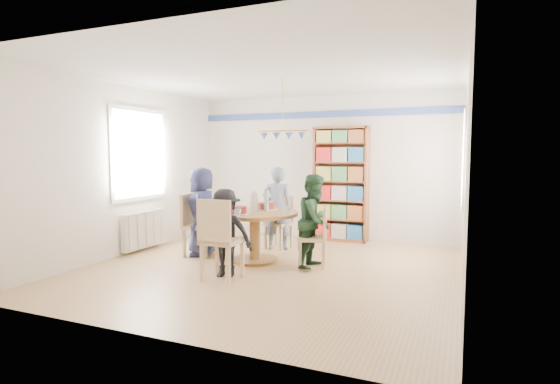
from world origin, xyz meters
The scene contains 14 objects.
ground centered at (0.00, 0.00, 0.00)m, with size 5.00×5.00×0.00m, color tan.
room_shell centered at (-0.26, 0.87, 1.65)m, with size 5.00×5.00×5.00m.
radiator centered at (-2.42, 0.30, 0.35)m, with size 0.12×1.00×0.60m.
dining_table centered at (-0.37, 0.31, 0.56)m, with size 1.30×1.30×0.75m.
chair_left centered at (-1.43, 0.29, 0.54)m, with size 0.52×0.52×0.99m.
chair_right centered at (0.60, 0.33, 0.49)m, with size 0.48×0.48×0.88m.
chair_far centered at (-0.38, 1.36, 0.49)m, with size 0.47×0.47×0.90m.
chair_near centered at (-0.35, -0.77, 0.58)m, with size 0.47×0.47×1.05m.
person_left centered at (-1.32, 0.35, 0.70)m, with size 0.68×0.45×1.40m, color #1B1F3B.
person_right centered at (0.56, 0.35, 0.66)m, with size 0.64×0.50×1.32m, color #18301C.
person_far centered at (-0.39, 1.21, 0.70)m, with size 0.51×0.33×1.40m, color gray.
person_near centered at (-0.37, -0.57, 0.58)m, with size 0.75×0.43×1.16m, color black.
bookshelf centered at (0.40, 2.34, 1.03)m, with size 1.00×0.30×2.10m.
tableware centered at (-0.40, 0.34, 0.82)m, with size 1.28×1.28×0.34m.
Camera 1 is at (2.45, -5.49, 1.61)m, focal length 28.00 mm.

